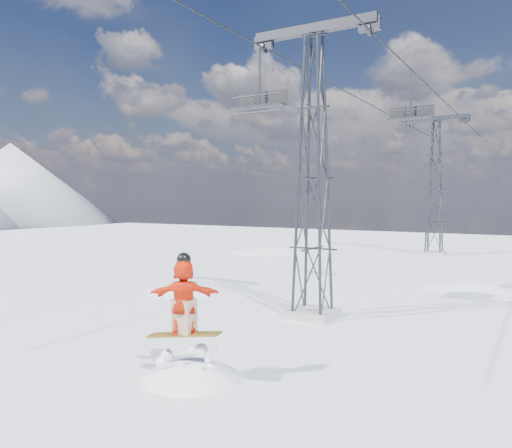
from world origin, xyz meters
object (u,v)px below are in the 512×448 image
Objects in this scene: lift_chair_near at (261,101)px; snowboarder_jump at (192,437)px; lift_tower_far at (435,189)px; lift_tower_near at (313,179)px.

snowboarder_jump is at bearing -74.03° from lift_chair_near.
lift_tower_far is at bearing 85.03° from lift_chair_near.
snowboarder_jump is at bearing -90.11° from lift_tower_far.
snowboarder_jump is (-0.06, -32.75, -7.06)m from lift_tower_far.
lift_tower_near is 25.00m from lift_tower_far.
lift_tower_far is at bearing 90.00° from lift_tower_near.
lift_chair_near is (-2.20, -25.28, 3.20)m from lift_tower_far.
lift_tower_far is (0.00, 25.00, 0.00)m from lift_tower_near.
lift_tower_near reaches higher than lift_chair_near.
lift_chair_near is (-2.20, -0.28, 3.20)m from lift_tower_near.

